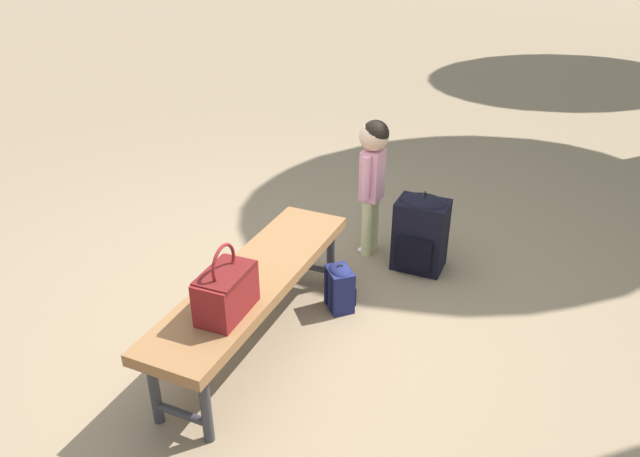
{
  "coord_description": "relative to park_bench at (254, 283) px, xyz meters",
  "views": [
    {
      "loc": [
        -2.79,
        -1.16,
        2.15
      ],
      "look_at": [
        0.22,
        -0.12,
        0.45
      ],
      "focal_mm": 33.87,
      "sensor_mm": 36.0,
      "label": 1
    }
  ],
  "objects": [
    {
      "name": "ground_plane",
      "position": [
        0.37,
        -0.04,
        -0.39
      ],
      "size": [
        40.0,
        40.0,
        0.0
      ],
      "primitive_type": "plane",
      "color": "#7F6B51",
      "rests_on": "ground"
    },
    {
      "name": "park_bench",
      "position": [
        0.0,
        0.0,
        0.0
      ],
      "size": [
        1.63,
        0.54,
        0.45
      ],
      "color": "brown",
      "rests_on": "ground"
    },
    {
      "name": "handbag",
      "position": [
        -0.35,
        -0.02,
        0.18
      ],
      "size": [
        0.33,
        0.2,
        0.37
      ],
      "color": "maroon",
      "rests_on": "park_bench"
    },
    {
      "name": "child_standing",
      "position": [
        1.19,
        -0.33,
        0.25
      ],
      "size": [
        0.26,
        0.19,
        0.96
      ],
      "color": "#CCCC8C",
      "rests_on": "ground"
    },
    {
      "name": "backpack_large",
      "position": [
        1.09,
        -0.69,
        -0.12
      ],
      "size": [
        0.31,
        0.35,
        0.56
      ],
      "color": "black",
      "rests_on": "ground"
    },
    {
      "name": "backpack_small",
      "position": [
        0.47,
        -0.33,
        -0.24
      ],
      "size": [
        0.23,
        0.22,
        0.31
      ],
      "color": "#191E4C",
      "rests_on": "ground"
    }
  ]
}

